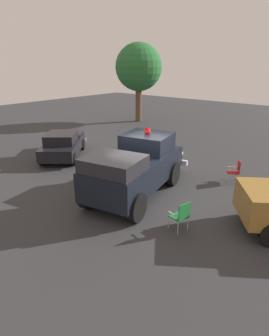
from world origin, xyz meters
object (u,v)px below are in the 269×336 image
Objects in this scene: lawn_chair_spare at (236,170)px; oak_tree_left at (139,68)px; lawn_chair_near_truck at (135,151)px; vintage_fire_truck at (137,166)px; classic_hot_rod at (63,144)px; spectator_seated at (132,149)px; lawn_chair_by_car at (181,214)px.

lawn_chair_spare is 15.41m from oak_tree_left.
lawn_chair_near_truck and lawn_chair_spare have the same top height.
vintage_fire_truck is at bearing -141.08° from oak_tree_left.
vintage_fire_truck is at bearing -138.67° from lawn_chair_near_truck.
vintage_fire_truck is 1.39× the size of classic_hot_rod.
classic_hot_rod is at bearing -163.03° from oak_tree_left.
classic_hot_rod is at bearing 117.76° from spectator_seated.
lawn_chair_by_car is 5.06m from lawn_chair_spare.
vintage_fire_truck is 3.21m from lawn_chair_by_car.
oak_tree_left is at bearing 38.92° from vintage_fire_truck.
lawn_chair_near_truck is at bearing -141.94° from oak_tree_left.
oak_tree_left reaches higher than vintage_fire_truck.
lawn_chair_by_car is 0.15× the size of oak_tree_left.
classic_hot_rod is 4.04m from spectator_seated.
vintage_fire_truck is 4.09m from spectator_seated.
vintage_fire_truck is at bearing -136.84° from spectator_seated.
oak_tree_left is (12.00, 9.69, 3.50)m from vintage_fire_truck.
lawn_chair_by_car and lawn_chair_spare have the same top height.
oak_tree_left reaches higher than spectator_seated.
spectator_seated is at bearing -142.60° from oak_tree_left.
classic_hot_rod is at bearing 117.82° from lawn_chair_near_truck.
lawn_chair_near_truck is at bearing -62.18° from classic_hot_rod.
classic_hot_rod is 4.43× the size of lawn_chair_by_car.
lawn_chair_by_car is at bearing -177.61° from lawn_chair_spare.
vintage_fire_truck is 6.15× the size of lawn_chair_spare.
classic_hot_rod is 4.18m from lawn_chair_near_truck.
spectator_seated is 0.19× the size of oak_tree_left.
oak_tree_left is (8.97, 7.03, 4.11)m from lawn_chair_near_truck.
classic_hot_rod is at bearing 75.63° from lawn_chair_by_car.
spectator_seated is 12.06m from oak_tree_left.
lawn_chair_near_truck is 5.38m from lawn_chair_spare.
lawn_chair_spare is 0.79× the size of spectator_seated.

